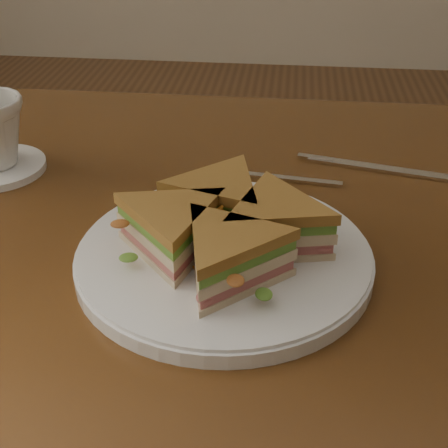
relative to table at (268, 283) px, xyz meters
name	(u,v)px	position (x,y,z in m)	size (l,w,h in m)	color
table	(268,283)	(0.00, 0.00, 0.00)	(1.20, 0.80, 0.75)	#391F0D
plate	(224,258)	(-0.04, -0.10, 0.11)	(0.31, 0.31, 0.02)	white
sandwich_wedges	(224,228)	(-0.04, -0.10, 0.14)	(0.26, 0.26, 0.06)	beige
crisps_mound	(224,231)	(-0.04, -0.10, 0.14)	(0.09, 0.09, 0.05)	#BE6918
spoon	(239,173)	(-0.05, 0.10, 0.10)	(0.18, 0.04, 0.01)	silver
knife	(370,167)	(0.13, 0.14, 0.10)	(0.21, 0.06, 0.00)	silver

